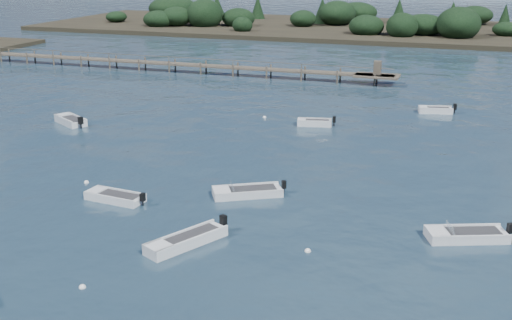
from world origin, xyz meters
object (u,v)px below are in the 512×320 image
at_px(tender_far_white, 315,124).
at_px(jetty, 172,64).
at_px(tender_far_grey, 71,122).
at_px(dinghy_mid_grey, 115,198).
at_px(dinghy_mid_white_a, 247,193).
at_px(dinghy_extra_a, 186,242).
at_px(dinghy_mid_white_b, 466,237).
at_px(tender_far_grey_b, 435,111).

relative_size(tender_far_white, jetty, 0.05).
bearing_deg(tender_far_grey, dinghy_mid_grey, -48.16).
distance_m(dinghy_mid_grey, dinghy_mid_white_a, 8.01).
xyz_separation_m(dinghy_mid_grey, jetty, (-16.43, 41.37, 0.85)).
xyz_separation_m(tender_far_grey, dinghy_extra_a, (19.96, -19.07, -0.02)).
distance_m(dinghy_mid_grey, jetty, 44.52).
bearing_deg(dinghy_mid_white_b, dinghy_mid_grey, -176.82).
distance_m(tender_far_white, dinghy_extra_a, 25.46).
xyz_separation_m(dinghy_mid_white_a, jetty, (-23.68, 37.96, 0.85)).
height_order(dinghy_mid_grey, dinghy_extra_a, dinghy_extra_a).
bearing_deg(tender_far_grey_b, jetty, 160.14).
relative_size(dinghy_mid_white_b, dinghy_mid_white_a, 1.01).
xyz_separation_m(dinghy_mid_white_b, tender_far_grey_b, (-3.55, 28.29, 0.02)).
relative_size(dinghy_mid_white_b, jetty, 0.07).
distance_m(dinghy_mid_white_a, tender_far_grey_b, 27.65).
height_order(tender_far_white, dinghy_extra_a, dinghy_extra_a).
relative_size(tender_far_grey, dinghy_mid_white_b, 0.87).
bearing_deg(dinghy_mid_white_a, tender_far_grey, 150.93).
bearing_deg(dinghy_extra_a, tender_far_grey_b, 73.53).
relative_size(tender_far_grey, dinghy_mid_white_a, 0.87).
bearing_deg(dinghy_mid_white_a, dinghy_mid_grey, -154.81).
bearing_deg(dinghy_mid_white_b, tender_far_grey, 157.76).
distance_m(tender_far_grey, dinghy_mid_white_b, 36.15).
height_order(dinghy_extra_a, dinghy_mid_white_b, dinghy_extra_a).
height_order(dinghy_mid_grey, tender_far_white, tender_far_white).
relative_size(dinghy_mid_grey, tender_far_grey, 1.03).
height_order(dinghy_mid_grey, tender_far_grey_b, tender_far_grey_b).
relative_size(dinghy_mid_white_a, jetty, 0.07).
bearing_deg(tender_far_grey, tender_far_grey_b, 26.03).
height_order(dinghy_extra_a, tender_far_grey_b, tender_far_grey_b).
relative_size(dinghy_mid_grey, tender_far_grey_b, 1.14).
relative_size(dinghy_extra_a, dinghy_mid_white_b, 1.06).
height_order(dinghy_mid_white_a, jetty, jetty).
bearing_deg(dinghy_mid_white_a, dinghy_mid_white_b, -9.99).
relative_size(tender_far_grey, tender_far_white, 1.15).
xyz_separation_m(dinghy_extra_a, jetty, (-23.14, 45.63, 0.82)).
xyz_separation_m(tender_far_grey_b, jetty, (-33.09, 11.95, 0.82)).
distance_m(dinghy_mid_grey, dinghy_mid_white_b, 20.24).
distance_m(dinghy_extra_a, tender_far_grey_b, 35.12).
distance_m(tender_far_grey_b, jetty, 35.19).
distance_m(tender_far_grey, dinghy_extra_a, 27.61).
bearing_deg(dinghy_mid_white_b, tender_far_white, 123.19).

